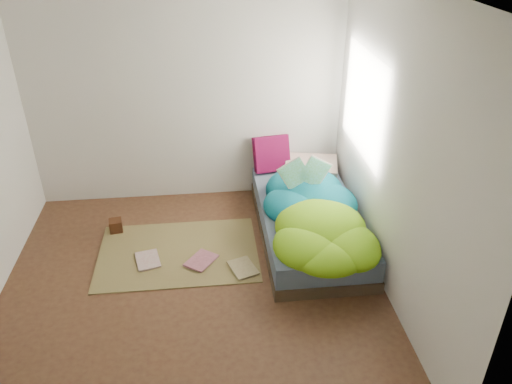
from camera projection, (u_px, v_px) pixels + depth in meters
ground at (193, 288)px, 4.61m from camera, size 3.50×3.50×0.00m
room_walls at (182, 123)px, 3.81m from camera, size 3.54×3.54×2.62m
bed at (308, 222)px, 5.26m from camera, size 1.00×2.00×0.34m
duvet at (315, 205)px, 4.90m from camera, size 0.96×1.84×0.34m
rug at (178, 253)px, 5.07m from camera, size 1.60×1.10×0.01m
pillow_floral at (311, 167)px, 5.84m from camera, size 0.66×0.48×0.13m
pillow_magenta at (271, 154)px, 5.84m from camera, size 0.43×0.20×0.41m
open_book at (305, 164)px, 5.00m from camera, size 0.45×0.13×0.27m
wooden_box at (116, 225)px, 5.37m from camera, size 0.15×0.15×0.13m
floor_book_a at (137, 262)px, 4.90m from camera, size 0.28×0.34×0.02m
floor_book_b at (192, 257)px, 4.97m from camera, size 0.37×0.38×0.03m
floor_book_c at (232, 271)px, 4.78m from camera, size 0.31×0.36×0.02m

